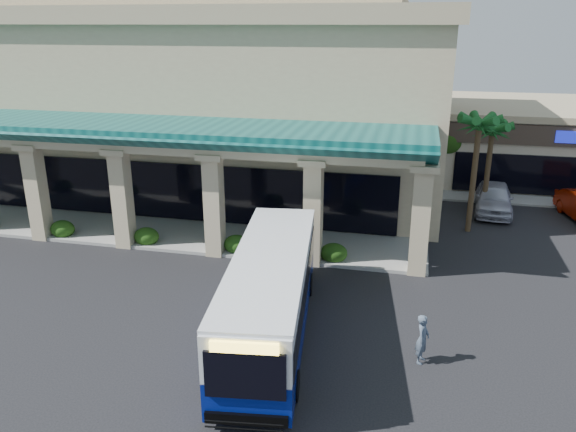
% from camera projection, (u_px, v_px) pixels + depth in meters
% --- Properties ---
extents(ground, '(110.00, 110.00, 0.00)m').
position_uv_depth(ground, '(245.00, 316.00, 20.38)').
color(ground, black).
extents(main_building, '(30.80, 14.80, 11.35)m').
position_uv_depth(main_building, '(196.00, 97.00, 34.95)').
color(main_building, '#C0AD89').
rests_on(main_building, ground).
extents(arcade, '(30.00, 6.20, 5.70)m').
position_uv_depth(arcade, '(128.00, 179.00, 27.41)').
color(arcade, '#0C4948').
rests_on(arcade, ground).
extents(palm_0, '(2.40, 2.40, 6.60)m').
position_uv_depth(palm_0, '(475.00, 168.00, 27.62)').
color(palm_0, '#175720').
rests_on(palm_0, ground).
extents(palm_1, '(2.40, 2.40, 5.80)m').
position_uv_depth(palm_1, '(489.00, 163.00, 30.31)').
color(palm_1, '#175720').
rests_on(palm_1, ground).
extents(broadleaf_tree, '(2.60, 2.60, 4.81)m').
position_uv_depth(broadleaf_tree, '(446.00, 151.00, 35.50)').
color(broadleaf_tree, '#1C400E').
rests_on(broadleaf_tree, ground).
extents(transit_bus, '(3.77, 10.68, 2.92)m').
position_uv_depth(transit_bus, '(271.00, 296.00, 18.72)').
color(transit_bus, navy).
rests_on(transit_bus, ground).
extents(pedestrian, '(0.51, 0.67, 1.62)m').
position_uv_depth(pedestrian, '(422.00, 339.00, 17.38)').
color(pedestrian, '#475668').
rests_on(pedestrian, ground).
extents(car_silver, '(2.38, 5.01, 1.65)m').
position_uv_depth(car_silver, '(494.00, 198.00, 31.27)').
color(car_silver, '#B7B8C8').
rests_on(car_silver, ground).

